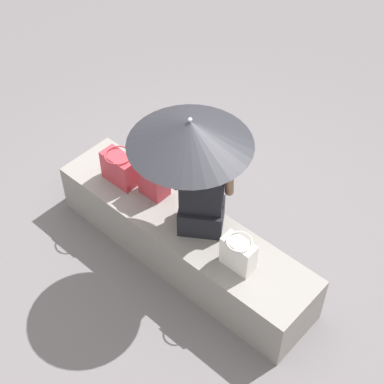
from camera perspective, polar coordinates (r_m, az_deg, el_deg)
ground_plane at (r=5.20m, az=-0.80°, el=-6.08°), size 14.00×14.00×0.00m
stone_bench at (r=5.02m, az=-0.83°, el=-4.45°), size 2.38×0.56×0.47m
person_seated at (r=4.53m, az=0.91°, el=0.14°), size 0.50×0.43×0.90m
parasol at (r=4.14m, az=-0.15°, el=5.52°), size 0.89×0.89×1.08m
handbag_black at (r=4.94m, az=-3.57°, el=1.34°), size 0.22×0.17×0.36m
tote_bag_canvas at (r=4.47m, az=4.33°, el=-5.74°), size 0.26×0.19×0.28m
shoulder_bag_spare at (r=5.09m, az=-6.77°, el=2.23°), size 0.31×0.23×0.29m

